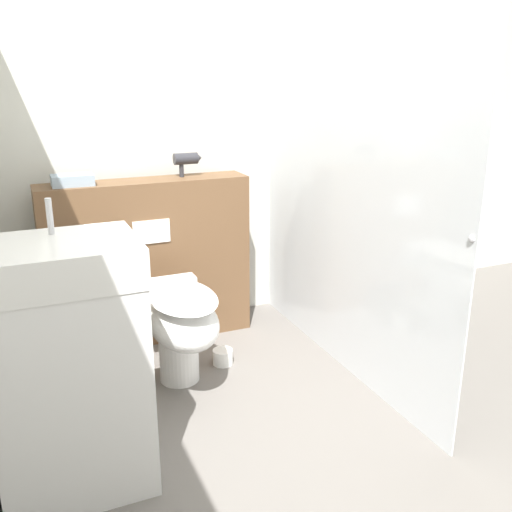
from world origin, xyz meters
TOP-DOWN VIEW (x-y plane):
  - ground_plane at (0.00, 0.00)m, footprint 12.00×12.00m
  - wall_back at (0.00, 2.05)m, footprint 8.00×0.06m
  - partition_panel at (-0.48, 1.81)m, footprint 1.26×0.26m
  - shower_glass at (0.45, 1.05)m, footprint 0.04×1.94m
  - toilet at (-0.47, 1.16)m, footprint 0.36×0.66m
  - sink_vanity at (-1.08, 0.57)m, footprint 0.59×0.45m
  - hair_drier at (-0.20, 1.84)m, footprint 0.18×0.07m
  - folded_towel at (-0.88, 1.80)m, footprint 0.23×0.14m
  - spare_toilet_roll at (-0.19, 1.29)m, footprint 0.12×0.12m

SIDE VIEW (x-z plane):
  - ground_plane at x=0.00m, z-range 0.00..0.00m
  - spare_toilet_roll at x=-0.19m, z-range 0.00..0.09m
  - toilet at x=-0.47m, z-range 0.09..0.63m
  - partition_panel at x=-0.48m, z-range 0.00..1.02m
  - sink_vanity at x=-1.08m, z-range -0.07..1.11m
  - shower_glass at x=0.45m, z-range 0.00..2.08m
  - folded_towel at x=-0.88m, z-range 1.02..1.08m
  - hair_drier at x=-0.20m, z-range 1.05..1.20m
  - wall_back at x=0.00m, z-range 0.00..2.50m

